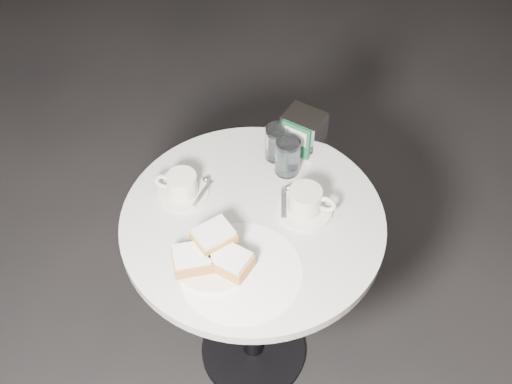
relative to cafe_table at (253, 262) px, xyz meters
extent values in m
plane|color=black|center=(0.00, 0.00, -0.55)|extent=(7.00, 7.00, 0.00)
cylinder|color=black|center=(0.00, 0.00, -0.53)|extent=(0.36, 0.36, 0.03)
cylinder|color=black|center=(0.00, 0.00, -0.18)|extent=(0.07, 0.07, 0.70)
cylinder|color=white|center=(0.00, 0.00, 0.18)|extent=(0.70, 0.70, 0.03)
cylinder|color=white|center=(0.05, -0.16, 0.20)|extent=(0.40, 0.40, 0.00)
cylinder|color=silver|center=(-0.03, -0.17, 0.21)|extent=(0.24, 0.24, 0.01)
cube|color=#BC7D3A|center=(-0.06, -0.20, 0.23)|extent=(0.12, 0.12, 0.03)
cube|color=white|center=(-0.06, -0.20, 0.25)|extent=(0.11, 0.11, 0.01)
cube|color=#CB8C3E|center=(0.02, -0.17, 0.23)|extent=(0.10, 0.08, 0.03)
cube|color=white|center=(0.02, -0.17, 0.25)|extent=(0.09, 0.08, 0.01)
cube|color=#C68B3D|center=(-0.04, -0.14, 0.26)|extent=(0.11, 0.12, 0.03)
cube|color=white|center=(-0.04, -0.14, 0.28)|extent=(0.10, 0.11, 0.01)
cylinder|color=silver|center=(-0.21, -0.01, 0.20)|extent=(0.17, 0.17, 0.01)
cylinder|color=white|center=(-0.21, -0.01, 0.24)|extent=(0.10, 0.10, 0.06)
cylinder|color=#89684B|center=(-0.21, -0.01, 0.26)|extent=(0.09, 0.09, 0.00)
torus|color=silver|center=(-0.26, -0.02, 0.24)|extent=(0.05, 0.02, 0.05)
cube|color=#B2B2B6|center=(-0.16, 0.01, 0.21)|extent=(0.01, 0.10, 0.00)
sphere|color=#B0B0B4|center=(-0.17, 0.06, 0.21)|extent=(0.02, 0.02, 0.02)
cylinder|color=white|center=(0.11, 0.08, 0.20)|extent=(0.17, 0.17, 0.01)
cylinder|color=silver|center=(0.11, 0.08, 0.24)|extent=(0.10, 0.10, 0.07)
cylinder|color=#826047|center=(0.11, 0.08, 0.27)|extent=(0.09, 0.09, 0.00)
torus|color=white|center=(0.17, 0.09, 0.24)|extent=(0.06, 0.02, 0.05)
cube|color=#B1B1B6|center=(0.06, 0.07, 0.21)|extent=(0.05, 0.10, 0.00)
sphere|color=#BABABF|center=(0.05, 0.13, 0.21)|extent=(0.02, 0.02, 0.02)
cylinder|color=silver|center=(-0.04, 0.24, 0.25)|extent=(0.07, 0.07, 0.11)
cylinder|color=silver|center=(-0.04, 0.24, 0.25)|extent=(0.06, 0.06, 0.09)
cylinder|color=white|center=(0.01, 0.20, 0.25)|extent=(0.08, 0.08, 0.11)
cylinder|color=silver|center=(0.01, 0.20, 0.25)|extent=(0.07, 0.07, 0.09)
cube|color=white|center=(0.02, 0.30, 0.26)|extent=(0.12, 0.10, 0.13)
cube|color=#195A36|center=(0.01, 0.25, 0.27)|extent=(0.09, 0.01, 0.11)
cube|color=silver|center=(0.01, 0.25, 0.28)|extent=(0.07, 0.01, 0.05)
camera|label=1|loc=(0.46, -0.95, 1.51)|focal=45.00mm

